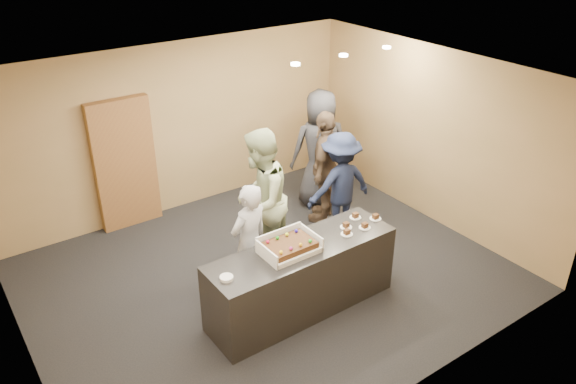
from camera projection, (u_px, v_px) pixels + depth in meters
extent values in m
plane|color=black|center=(268.00, 276.00, 7.61)|extent=(6.00, 6.00, 0.00)
plane|color=silver|center=(264.00, 81.00, 6.36)|extent=(6.00, 6.00, 0.00)
cube|color=olive|center=(179.00, 128.00, 8.80)|extent=(6.00, 0.04, 2.70)
cube|color=olive|center=(414.00, 288.00, 5.17)|extent=(6.00, 0.04, 2.70)
cube|color=olive|center=(8.00, 268.00, 5.45)|extent=(0.04, 5.00, 2.70)
cube|color=olive|center=(431.00, 136.00, 8.51)|extent=(0.04, 5.00, 2.70)
cube|color=black|center=(302.00, 278.00, 6.81)|extent=(2.41, 0.72, 0.90)
cube|color=brown|center=(125.00, 164.00, 8.40)|extent=(0.92, 0.15, 2.02)
cube|color=white|center=(290.00, 250.00, 6.49)|extent=(0.64, 0.44, 0.06)
cube|color=white|center=(266.00, 255.00, 6.30)|extent=(0.02, 0.44, 0.17)
cube|color=white|center=(312.00, 237.00, 6.63)|extent=(0.02, 0.44, 0.17)
cube|color=white|center=(279.00, 237.00, 6.62)|extent=(0.64, 0.02, 0.19)
cube|color=#311B0B|center=(290.00, 245.00, 6.46)|extent=(0.56, 0.39, 0.07)
sphere|color=#C81741|center=(268.00, 242.00, 6.42)|extent=(0.04, 0.04, 0.04)
sphere|color=#199418|center=(277.00, 238.00, 6.49)|extent=(0.04, 0.04, 0.04)
sphere|color=#E2F519|center=(287.00, 234.00, 6.56)|extent=(0.04, 0.04, 0.04)
sphere|color=#2B18D0|center=(296.00, 231.00, 6.63)|extent=(0.04, 0.04, 0.04)
sphere|color=yellow|center=(281.00, 252.00, 6.23)|extent=(0.04, 0.04, 0.04)
sphere|color=#A7237B|center=(291.00, 248.00, 6.30)|extent=(0.04, 0.04, 0.04)
sphere|color=gold|center=(301.00, 245.00, 6.37)|extent=(0.04, 0.04, 0.04)
sphere|color=green|center=(310.00, 241.00, 6.44)|extent=(0.04, 0.04, 0.04)
cylinder|color=white|center=(226.00, 278.00, 6.03)|extent=(0.15, 0.15, 0.04)
cylinder|color=white|center=(347.00, 234.00, 6.85)|extent=(0.15, 0.15, 0.01)
cube|color=#311B0B|center=(347.00, 232.00, 6.83)|extent=(0.07, 0.06, 0.06)
cylinder|color=white|center=(346.00, 227.00, 6.99)|extent=(0.15, 0.15, 0.01)
cube|color=#311B0B|center=(346.00, 225.00, 6.98)|extent=(0.07, 0.06, 0.06)
cylinder|color=white|center=(365.00, 227.00, 6.98)|extent=(0.15, 0.15, 0.01)
cube|color=#311B0B|center=(365.00, 225.00, 6.97)|extent=(0.07, 0.06, 0.06)
cylinder|color=white|center=(355.00, 217.00, 7.21)|extent=(0.15, 0.15, 0.01)
cube|color=#311B0B|center=(355.00, 215.00, 7.19)|extent=(0.07, 0.06, 0.06)
cylinder|color=white|center=(375.00, 219.00, 7.18)|extent=(0.15, 0.15, 0.01)
cube|color=#311B0B|center=(376.00, 216.00, 7.16)|extent=(0.07, 0.06, 0.06)
imported|color=#A8A7AD|center=(250.00, 242.00, 6.91)|extent=(0.64, 0.48, 1.57)
imported|color=#A5B084|center=(260.00, 201.00, 7.42)|extent=(1.22, 1.19, 1.98)
imported|color=#181F3B|center=(340.00, 184.00, 8.26)|extent=(1.10, 0.71, 1.61)
imported|color=brown|center=(325.00, 167.00, 8.60)|extent=(1.09, 0.99, 1.79)
imported|color=#2A2A2F|center=(320.00, 149.00, 9.03)|extent=(1.11, 0.92, 1.94)
cylinder|color=#FFEAC6|center=(295.00, 64.00, 7.14)|extent=(0.12, 0.12, 0.03)
cylinder|color=#FFEAC6|center=(344.00, 55.00, 7.55)|extent=(0.12, 0.12, 0.03)
cylinder|color=#FFEAC6|center=(387.00, 47.00, 7.96)|extent=(0.12, 0.12, 0.03)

